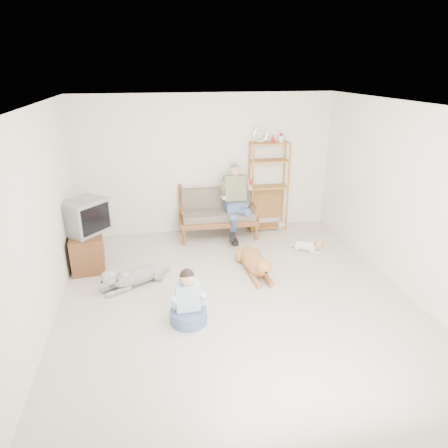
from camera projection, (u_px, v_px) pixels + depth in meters
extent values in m
plane|color=silver|center=(237.00, 299.00, 5.78)|extent=(5.50, 5.50, 0.00)
plane|color=white|center=(239.00, 106.00, 4.79)|extent=(5.50, 5.50, 0.00)
plane|color=silver|center=(207.00, 165.00, 7.80)|extent=(5.00, 0.00, 5.00)
plane|color=silver|center=(324.00, 342.00, 2.77)|extent=(5.00, 0.00, 5.00)
plane|color=silver|center=(37.00, 225.00, 4.85)|extent=(0.00, 5.50, 5.50)
plane|color=silver|center=(407.00, 200.00, 5.72)|extent=(0.00, 5.50, 5.50)
cube|color=brown|center=(218.00, 220.00, 7.81)|extent=(1.52, 0.74, 0.10)
cube|color=#6A6050|center=(218.00, 214.00, 7.76)|extent=(1.40, 0.64, 0.13)
cube|color=#6A6050|center=(216.00, 199.00, 7.90)|extent=(1.38, 0.16, 0.45)
cylinder|color=brown|center=(215.00, 188.00, 7.88)|extent=(1.40, 0.09, 0.05)
cylinder|color=brown|center=(184.00, 238.00, 7.48)|extent=(0.07, 0.07, 0.30)
cylinder|color=brown|center=(181.00, 211.00, 7.91)|extent=(0.07, 0.07, 0.95)
cylinder|color=brown|center=(256.00, 232.00, 7.73)|extent=(0.07, 0.07, 0.30)
cylinder|color=brown|center=(249.00, 206.00, 8.16)|extent=(0.07, 0.07, 0.95)
cube|color=slate|center=(236.00, 206.00, 7.74)|extent=(0.39, 0.37, 0.20)
cube|color=#716F4F|center=(235.00, 188.00, 7.70)|extent=(0.41, 0.28, 0.51)
sphere|color=tan|center=(235.00, 171.00, 7.55)|extent=(0.21, 0.21, 0.21)
sphere|color=#5A5550|center=(235.00, 169.00, 7.55)|extent=(0.19, 0.19, 0.19)
cylinder|color=#B2131E|center=(251.00, 182.00, 7.49)|extent=(0.07, 0.07, 0.09)
cube|color=#A57233|center=(270.00, 143.00, 7.68)|extent=(0.75, 0.31, 0.03)
torus|color=silver|center=(261.00, 135.00, 7.58)|extent=(0.31, 0.05, 0.31)
cone|color=#B2131E|center=(273.00, 138.00, 7.65)|extent=(0.10, 0.10, 0.16)
cylinder|color=#A57233|center=(252.00, 190.00, 7.80)|extent=(0.04, 0.04, 1.78)
cylinder|color=#A57233|center=(249.00, 186.00, 8.06)|extent=(0.04, 0.04, 1.78)
cylinder|color=#A57233|center=(288.00, 188.00, 7.93)|extent=(0.04, 0.04, 1.78)
cylinder|color=#A57233|center=(283.00, 184.00, 8.19)|extent=(0.04, 0.04, 1.78)
cube|color=silver|center=(282.00, 225.00, 8.31)|extent=(0.20, 0.15, 0.12)
cube|color=brown|center=(88.00, 249.00, 6.68)|extent=(0.58, 0.94, 0.60)
cube|color=brown|center=(71.00, 256.00, 6.43)|extent=(0.06, 0.40, 0.50)
cube|color=brown|center=(75.00, 244.00, 6.84)|extent=(0.06, 0.40, 0.50)
cube|color=gray|center=(85.00, 216.00, 6.49)|extent=(0.83, 0.84, 0.55)
cube|color=black|center=(96.00, 219.00, 6.36)|extent=(0.39, 0.42, 0.44)
cube|color=white|center=(146.00, 220.00, 7.95)|extent=(0.12, 0.02, 0.08)
ellipsoid|color=#AA703B|center=(253.00, 261.00, 6.59)|extent=(0.39, 0.98, 0.30)
sphere|color=#AA703B|center=(258.00, 267.00, 6.32)|extent=(0.30, 0.30, 0.30)
sphere|color=#AA703B|center=(264.00, 267.00, 6.06)|extent=(0.24, 0.24, 0.24)
ellipsoid|color=#AA703B|center=(266.00, 272.00, 5.97)|extent=(0.11, 0.18, 0.09)
cylinder|color=#AA703B|center=(245.00, 253.00, 7.06)|extent=(0.20, 0.38, 0.05)
ellipsoid|color=#AA703B|center=(258.00, 267.00, 6.06)|extent=(0.06, 0.08, 0.12)
ellipsoid|color=#AA703B|center=(268.00, 266.00, 6.10)|extent=(0.06, 0.08, 0.12)
ellipsoid|color=silver|center=(139.00, 275.00, 6.17)|extent=(0.92, 0.69, 0.27)
sphere|color=silver|center=(123.00, 280.00, 6.00)|extent=(0.27, 0.27, 0.27)
sphere|color=silver|center=(109.00, 278.00, 5.83)|extent=(0.23, 0.23, 0.23)
ellipsoid|color=silver|center=(102.00, 281.00, 5.78)|extent=(0.19, 0.17, 0.09)
cylinder|color=silver|center=(164.00, 271.00, 6.46)|extent=(0.27, 0.29, 0.04)
ellipsoid|color=silver|center=(108.00, 275.00, 5.90)|extent=(0.09, 0.08, 0.11)
ellipsoid|color=silver|center=(112.00, 279.00, 5.79)|extent=(0.09, 0.08, 0.11)
ellipsoid|color=white|center=(305.00, 246.00, 7.30)|extent=(0.46, 0.43, 0.17)
sphere|color=white|center=(312.00, 247.00, 7.24)|extent=(0.17, 0.17, 0.17)
sphere|color=tan|center=(319.00, 244.00, 7.16)|extent=(0.16, 0.16, 0.16)
ellipsoid|color=tan|center=(322.00, 246.00, 7.14)|extent=(0.13, 0.12, 0.06)
cylinder|color=white|center=(294.00, 246.00, 7.42)|extent=(0.17, 0.08, 0.03)
cone|color=tan|center=(317.00, 243.00, 7.11)|extent=(0.05, 0.05, 0.05)
cone|color=tan|center=(319.00, 240.00, 7.20)|extent=(0.05, 0.05, 0.05)
torus|color=#B2131E|center=(317.00, 244.00, 7.18)|extent=(0.14, 0.14, 0.02)
cylinder|color=slate|center=(189.00, 316.00, 5.24)|extent=(0.49, 0.49, 0.18)
cube|color=silver|center=(188.00, 296.00, 5.16)|extent=(0.32, 0.21, 0.38)
sphere|color=tan|center=(187.00, 279.00, 5.04)|extent=(0.20, 0.20, 0.20)
sphere|color=black|center=(187.00, 276.00, 5.03)|extent=(0.19, 0.19, 0.19)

